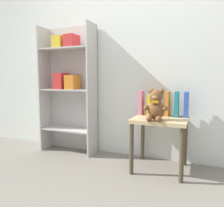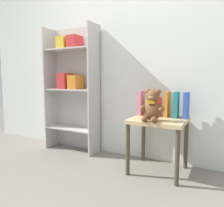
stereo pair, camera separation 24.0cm
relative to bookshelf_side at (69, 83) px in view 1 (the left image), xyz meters
name	(u,v)px [view 1 (the left image)]	position (x,y,z in m)	size (l,w,h in m)	color
wall_back	(136,50)	(0.83, 0.14, 0.39)	(4.80, 0.06, 2.50)	silver
bookshelf_side	(69,83)	(0.00, 0.00, 0.00)	(0.70, 0.26, 1.56)	#BCB7B2
display_table	(160,126)	(1.18, -0.18, -0.42)	(0.52, 0.49, 0.53)	tan
teddy_bear	(156,106)	(1.16, -0.32, -0.20)	(0.23, 0.21, 0.29)	brown
book_standing_pink	(141,103)	(0.95, -0.06, -0.20)	(0.04, 0.11, 0.26)	#D17093
book_standing_yellow	(150,105)	(1.04, -0.04, -0.22)	(0.03, 0.13, 0.22)	gold
book_standing_red	(159,106)	(1.13, -0.04, -0.23)	(0.02, 0.13, 0.19)	red
book_standing_orange	(167,104)	(1.22, -0.05, -0.20)	(0.04, 0.11, 0.26)	orange
book_standing_teal	(177,104)	(1.32, -0.05, -0.20)	(0.04, 0.12, 0.26)	teal
book_standing_blue	(186,104)	(1.41, -0.04, -0.20)	(0.04, 0.14, 0.26)	#2D51B7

